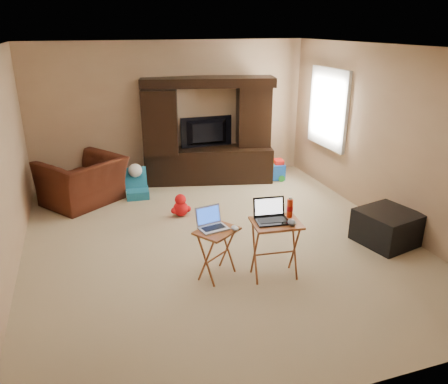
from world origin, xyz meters
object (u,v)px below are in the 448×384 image
object	(u,v)px
plush_toy	(181,205)
tray_table_left	(217,253)
child_rocker	(137,183)
water_bottle	(290,208)
recliner	(83,181)
laptop_right	(273,212)
mouse_left	(235,228)
television	(208,133)
tray_table_right	(275,250)
push_toy	(269,169)
ottoman	(387,227)
laptop_left	(213,219)
mouse_right	(292,222)
entertainment_center	(208,131)

from	to	relation	value
plush_toy	tray_table_left	xyz separation A→B (m)	(0.01, -1.81, 0.12)
child_rocker	water_bottle	world-z (taller)	water_bottle
recliner	laptop_right	distance (m)	3.61
mouse_left	tray_table_left	bearing A→B (deg)	159.75
television	recliner	distance (m)	2.35
television	mouse_left	xyz separation A→B (m)	(-0.67, -3.33, -0.29)
tray_table_left	tray_table_right	bearing A→B (deg)	-53.25
child_rocker	push_toy	distance (m)	2.47
television	tray_table_right	distance (m)	3.52
television	child_rocker	bearing A→B (deg)	17.91
television	water_bottle	distance (m)	3.39
ottoman	mouse_left	world-z (taller)	mouse_left
laptop_left	water_bottle	size ratio (longest dim) A/B	1.45
ottoman	tray_table_left	xyz separation A→B (m)	(-2.41, -0.09, 0.08)
mouse_right	mouse_left	bearing A→B (deg)	155.04
tray_table_right	mouse_left	size ratio (longest dim) A/B	5.76
ottoman	mouse_right	distance (m)	1.78
plush_toy	water_bottle	world-z (taller)	water_bottle
laptop_left	water_bottle	world-z (taller)	water_bottle
child_rocker	laptop_left	size ratio (longest dim) A/B	1.60
plush_toy	tray_table_left	world-z (taller)	tray_table_left
laptop_right	mouse_right	world-z (taller)	laptop_right
tray_table_right	laptop_right	world-z (taller)	laptop_right
child_rocker	tray_table_right	size ratio (longest dim) A/B	0.71
push_toy	water_bottle	bearing A→B (deg)	-100.00
television	recliner	world-z (taller)	television
plush_toy	mouse_left	xyz separation A→B (m)	(0.20, -1.88, 0.44)
television	recliner	xyz separation A→B (m)	(-2.24, -0.46, -0.53)
plush_toy	child_rocker	bearing A→B (deg)	117.86
television	mouse_right	distance (m)	3.60
child_rocker	plush_toy	distance (m)	1.11
entertainment_center	child_rocker	bearing A→B (deg)	-149.25
laptop_right	entertainment_center	bearing A→B (deg)	92.36
entertainment_center	laptop_right	size ratio (longest dim) A/B	6.38
entertainment_center	push_toy	size ratio (longest dim) A/B	4.04
laptop_right	water_bottle	xyz separation A→B (m)	(0.24, 0.06, -0.01)
tray_table_left	mouse_left	world-z (taller)	mouse_left
television	ottoman	size ratio (longest dim) A/B	1.40
recliner	push_toy	bearing A→B (deg)	145.87
child_rocker	tray_table_right	distance (m)	3.22
entertainment_center	tray_table_right	world-z (taller)	entertainment_center
child_rocker	tray_table_left	distance (m)	2.84
mouse_left	mouse_right	bearing A→B (deg)	-24.96
mouse_right	entertainment_center	bearing A→B (deg)	88.37
tray_table_left	water_bottle	size ratio (longest dim) A/B	2.78
tray_table_right	water_bottle	bearing A→B (deg)	28.23
plush_toy	ottoman	size ratio (longest dim) A/B	0.52
tray_table_right	mouse_right	distance (m)	0.42
tray_table_left	child_rocker	bearing A→B (deg)	66.39
ottoman	laptop_right	xyz separation A→B (m)	(-1.82, -0.29, 0.59)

